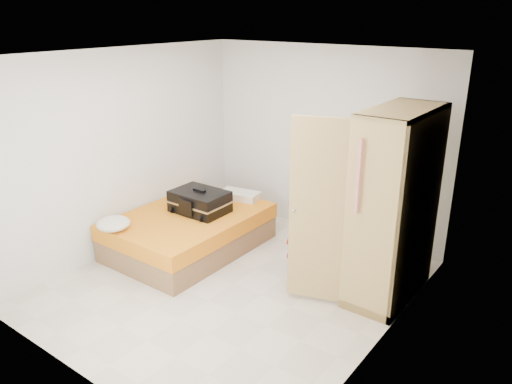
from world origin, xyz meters
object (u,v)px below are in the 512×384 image
Objects in this scene: bed at (190,231)px; person at (307,214)px; round_cushion at (113,224)px; suitcase at (200,202)px; wardrobe at (388,211)px.

bed is 1.78m from person.
bed is 1.03m from round_cushion.
person is at bearing 7.25° from bed.
bed is 0.42m from suitcase.
suitcase reaches higher than bed.
person is (-0.84, -0.26, -0.15)m from wardrobe.
wardrobe reaches higher than bed.
wardrobe is at bearing 25.37° from round_cushion.
round_cushion is at bearing 123.83° from person.
person is at bearing -162.79° from wardrobe.
person reaches higher than round_cushion.
bed is 2.74× the size of suitcase.
wardrobe is 1.24× the size of person.
bed is at bearing 66.50° from round_cushion.
suitcase is at bearing 66.75° from round_cushion.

